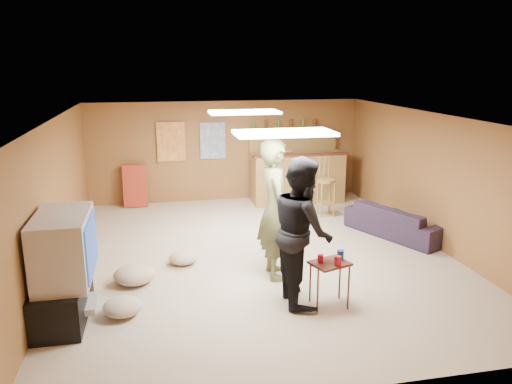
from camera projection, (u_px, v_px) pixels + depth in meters
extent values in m
plane|color=tan|center=(258.00, 255.00, 8.00)|extent=(7.00, 7.00, 0.00)
cube|color=silver|center=(259.00, 118.00, 7.45)|extent=(6.00, 7.00, 0.02)
cube|color=brown|center=(226.00, 151.00, 11.04)|extent=(6.00, 0.02, 2.20)
cube|color=brown|center=(340.00, 284.00, 4.40)|extent=(6.00, 0.02, 2.20)
cube|color=brown|center=(54.00, 199.00, 7.14)|extent=(0.02, 7.00, 2.20)
cube|color=brown|center=(435.00, 180.00, 8.31)|extent=(0.02, 7.00, 2.20)
cube|color=black|center=(63.00, 298.00, 5.99)|extent=(0.55, 1.30, 0.50)
cube|color=#B2B2B7|center=(83.00, 304.00, 6.05)|extent=(0.35, 0.50, 0.08)
cube|color=#B2B2B7|center=(64.00, 247.00, 5.84)|extent=(0.60, 1.10, 0.80)
cube|color=navy|center=(91.00, 245.00, 5.90)|extent=(0.02, 0.95, 0.65)
cube|color=olive|center=(298.00, 178.00, 10.95)|extent=(2.00, 0.60, 1.10)
cube|color=#401C14|center=(302.00, 155.00, 10.58)|extent=(2.10, 0.12, 0.05)
cube|color=olive|center=(293.00, 132.00, 11.14)|extent=(2.00, 0.18, 0.05)
cube|color=olive|center=(292.00, 145.00, 11.23)|extent=(2.00, 0.14, 0.60)
cube|color=#BF3F26|center=(171.00, 142.00, 10.71)|extent=(0.60, 0.03, 0.85)
cube|color=#334C99|center=(213.00, 141.00, 10.88)|extent=(0.55, 0.03, 0.80)
cube|color=#A5301E|center=(135.00, 186.00, 10.63)|extent=(0.50, 0.26, 0.91)
cube|color=white|center=(284.00, 133.00, 6.03)|extent=(1.20, 0.60, 0.04)
cube|color=white|center=(244.00, 112.00, 8.59)|extent=(1.20, 0.60, 0.04)
imported|color=brown|center=(275.00, 209.00, 7.01)|extent=(0.49, 0.73, 2.00)
imported|color=black|center=(302.00, 231.00, 6.28)|extent=(0.74, 0.94, 1.89)
imported|color=black|center=(397.00, 221.00, 8.87)|extent=(1.45, 2.00, 0.55)
cube|color=#401C14|center=(329.00, 284.00, 6.28)|extent=(0.54, 0.49, 0.59)
cylinder|color=#AF0B1D|center=(320.00, 258.00, 6.20)|extent=(0.10, 0.10, 0.10)
cylinder|color=#AF0B1D|center=(338.00, 261.00, 6.10)|extent=(0.11, 0.11, 0.12)
cylinder|color=navy|center=(340.00, 255.00, 6.29)|extent=(0.09, 0.09, 0.12)
ellipsoid|color=tan|center=(134.00, 274.00, 6.96)|extent=(0.76, 0.76, 0.26)
ellipsoid|color=tan|center=(183.00, 258.00, 7.65)|extent=(0.44, 0.44, 0.19)
ellipsoid|color=tan|center=(122.00, 307.00, 6.08)|extent=(0.56, 0.56, 0.21)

